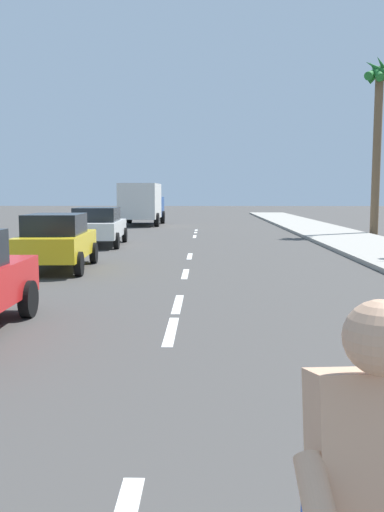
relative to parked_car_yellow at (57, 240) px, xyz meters
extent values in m
plane|color=#423F3D|center=(3.62, 1.71, -0.83)|extent=(160.00, 160.00, 0.00)
cube|color=white|center=(3.62, -6.82, -0.83)|extent=(0.16, 1.80, 0.01)
cube|color=white|center=(3.62, -4.74, -0.83)|extent=(0.16, 1.80, 0.01)
cube|color=white|center=(3.62, -0.76, -0.83)|extent=(0.16, 1.80, 0.01)
cube|color=white|center=(3.62, 3.35, -0.83)|extent=(0.16, 1.80, 0.01)
cube|color=white|center=(3.62, 12.04, -0.83)|extent=(0.16, 1.80, 0.01)
cube|color=white|center=(3.62, 15.26, -0.83)|extent=(0.16, 1.80, 0.01)
cube|color=white|center=(3.62, 16.47, -0.83)|extent=(0.16, 1.80, 0.01)
cube|color=tan|center=(4.65, -13.48, 0.45)|extent=(0.37, 0.34, 0.63)
sphere|color=tan|center=(4.65, -13.54, 0.88)|extent=(0.22, 0.22, 0.22)
cylinder|color=black|center=(1.11, -5.93, -0.51)|extent=(0.19, 0.64, 0.64)
cube|color=gold|center=(0.00, 0.05, -0.14)|extent=(1.86, 3.98, 0.64)
cube|color=black|center=(0.01, -0.14, 0.46)|extent=(1.55, 2.10, 0.56)
cylinder|color=black|center=(-0.90, 1.32, -0.51)|extent=(0.22, 0.65, 0.64)
cylinder|color=black|center=(0.73, 1.42, -0.51)|extent=(0.22, 0.65, 0.64)
cylinder|color=black|center=(-0.74, -1.31, -0.51)|extent=(0.22, 0.65, 0.64)
cylinder|color=black|center=(0.89, -1.22, -0.51)|extent=(0.22, 0.65, 0.64)
cube|color=white|center=(-0.27, 7.24, -0.14)|extent=(2.04, 4.49, 0.64)
cube|color=black|center=(-0.26, 7.02, 0.46)|extent=(1.73, 2.36, 0.56)
cylinder|color=black|center=(-1.25, 8.70, -0.51)|extent=(0.21, 0.65, 0.64)
cylinder|color=black|center=(0.60, 8.78, -0.51)|extent=(0.21, 0.65, 0.64)
cylinder|color=black|center=(-1.13, 5.71, -0.51)|extent=(0.21, 0.65, 0.64)
cylinder|color=black|center=(0.72, 5.78, -0.51)|extent=(0.21, 0.65, 0.64)
cube|color=#23478C|center=(-0.12, 24.17, 0.37)|extent=(2.44, 2.38, 1.40)
cube|color=silver|center=(-0.17, 21.18, 0.82)|extent=(2.48, 4.20, 2.30)
cylinder|color=black|center=(-1.32, 24.06, -0.38)|extent=(0.30, 0.91, 0.90)
cylinder|color=black|center=(1.08, 24.02, -0.38)|extent=(0.30, 0.91, 0.90)
cylinder|color=black|center=(-1.39, 20.16, -0.38)|extent=(0.30, 0.91, 0.90)
cylinder|color=black|center=(1.01, 20.12, -0.38)|extent=(0.30, 0.91, 0.90)
cylinder|color=brown|center=(12.89, 13.32, 3.39)|extent=(0.42, 0.42, 8.45)
cone|color=#1E6B28|center=(12.98, 13.55, 7.46)|extent=(1.45, 0.89, 1.28)
cone|color=#1E6B28|center=(12.74, 13.51, 7.46)|extent=(1.56, 1.50, 1.28)
cone|color=#1E6B28|center=(12.65, 13.28, 7.46)|extent=(0.64, 1.56, 1.42)
cone|color=#1E6B28|center=(12.78, 13.09, 7.46)|extent=(1.56, 1.09, 1.33)
cone|color=#1E6B28|center=(13.05, 13.12, 7.46)|extent=(1.57, 1.45, 1.45)
camera|label=1|loc=(4.15, -15.07, 1.28)|focal=38.21mm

